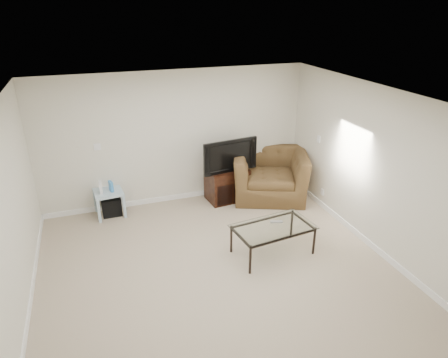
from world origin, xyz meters
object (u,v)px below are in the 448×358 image
object	(u,v)px
tv_stand	(227,184)
television	(228,154)
coffee_table	(273,240)
side_table	(110,203)
subwoofer	(111,205)
recliner	(270,167)

from	to	relation	value
tv_stand	television	world-z (taller)	television
television	coffee_table	distance (m)	2.07
side_table	subwoofer	size ratio (longest dim) A/B	1.44
tv_stand	recliner	distance (m)	0.91
tv_stand	subwoofer	distance (m)	2.20
television	recliner	xyz separation A→B (m)	(0.85, -0.10, -0.34)
tv_stand	side_table	world-z (taller)	tv_stand
subwoofer	coffee_table	size ratio (longest dim) A/B	0.28
television	subwoofer	size ratio (longest dim) A/B	2.96
tv_stand	subwoofer	xyz separation A→B (m)	(-2.19, 0.12, -0.15)
recliner	coffee_table	xyz separation A→B (m)	(-0.81, -1.85, -0.38)
side_table	coffee_table	distance (m)	3.07
recliner	television	bearing A→B (deg)	-164.23
tv_stand	recliner	bearing A→B (deg)	-14.72
television	side_table	xyz separation A→B (m)	(-2.23, 0.13, -0.71)
side_table	recliner	world-z (taller)	recliner
recliner	coffee_table	bearing A→B (deg)	-91.33
tv_stand	recliner	xyz separation A→B (m)	(0.85, -0.13, 0.29)
tv_stand	coffee_table	bearing A→B (deg)	-94.90
recliner	side_table	bearing A→B (deg)	-162.01
television	subwoofer	distance (m)	2.34
television	recliner	size ratio (longest dim) A/B	0.72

